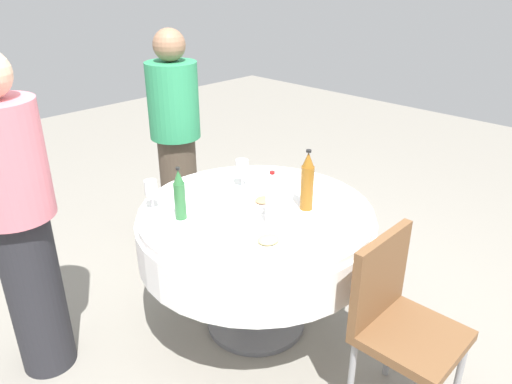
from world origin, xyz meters
TOP-DOWN VIEW (x-y plane):
  - ground_plane at (0.00, 0.00)m, footprint 10.00×10.00m
  - dining_table at (0.00, 0.00)m, footprint 1.24×1.24m
  - bottle_amber_left at (-0.18, 0.18)m, footprint 0.07×0.07m
  - bottle_clear_west at (0.06, 0.17)m, footprint 0.06×0.06m
  - bottle_green_front at (0.33, -0.19)m, footprint 0.06×0.06m
  - wine_glass_rear at (0.37, -0.38)m, footprint 0.06×0.06m
  - wine_glass_near at (-0.15, -0.25)m, footprint 0.07×0.07m
  - plate_north at (0.22, 0.29)m, footprint 0.23×0.23m
  - plate_far at (-0.06, -0.01)m, footprint 0.21×0.21m
  - fork_west at (0.04, -0.34)m, footprint 0.18×0.04m
  - knife_front at (-0.13, 0.40)m, footprint 0.14×0.13m
  - fork_rear at (-0.35, -0.13)m, footprint 0.13×0.14m
  - folded_napkin at (0.16, -0.12)m, footprint 0.19×0.19m
  - person_left at (-0.28, -1.05)m, footprint 0.34×0.34m
  - person_west at (0.97, -0.56)m, footprint 0.34×0.34m
  - chair_east at (-0.01, 0.84)m, footprint 0.41×0.41m

SIDE VIEW (x-z plane):
  - ground_plane at x=0.00m, z-range 0.00..0.00m
  - chair_east at x=-0.01m, z-range 0.08..0.95m
  - dining_table at x=0.00m, z-range 0.22..0.96m
  - fork_west at x=0.04m, z-range 0.74..0.74m
  - knife_front at x=-0.13m, z-range 0.74..0.74m
  - fork_rear at x=-0.35m, z-range 0.74..0.74m
  - plate_north at x=0.22m, z-range 0.73..0.77m
  - plate_far at x=-0.06m, z-range 0.73..0.77m
  - folded_napkin at x=0.16m, z-range 0.74..0.76m
  - person_left at x=-0.28m, z-range 0.03..1.56m
  - person_west at x=0.97m, z-range 0.04..1.63m
  - wine_glass_rear at x=0.37m, z-range 0.77..0.93m
  - wine_glass_near at x=-0.15m, z-range 0.78..0.94m
  - bottle_green_front at x=0.33m, z-range 0.73..1.00m
  - bottle_clear_west at x=0.06m, z-range 0.73..1.01m
  - bottle_amber_left at x=-0.18m, z-range 0.73..1.05m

